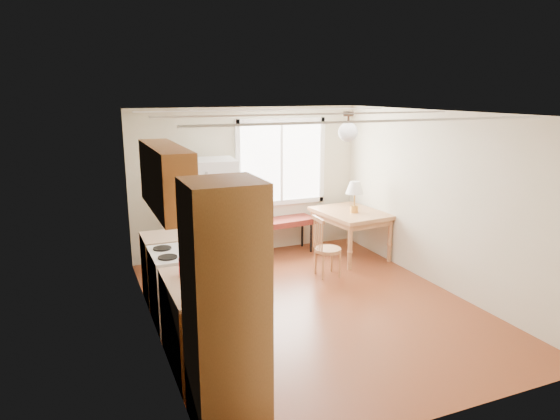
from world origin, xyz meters
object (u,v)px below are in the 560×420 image
refrigerator (213,214)px  bench (279,223)px  chair (323,243)px  dining_table (350,217)px

refrigerator → bench: (1.21, 0.21, -0.34)m
refrigerator → chair: (1.38, -1.10, -0.34)m
bench → dining_table: (1.06, -0.62, 0.15)m
chair → refrigerator: bearing=144.2°
dining_table → chair: (-0.88, -0.69, -0.16)m
dining_table → chair: bearing=-147.4°
refrigerator → dining_table: 2.31m
dining_table → chair: size_ratio=1.47×
dining_table → chair: chair is taller
bench → dining_table: dining_table is taller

